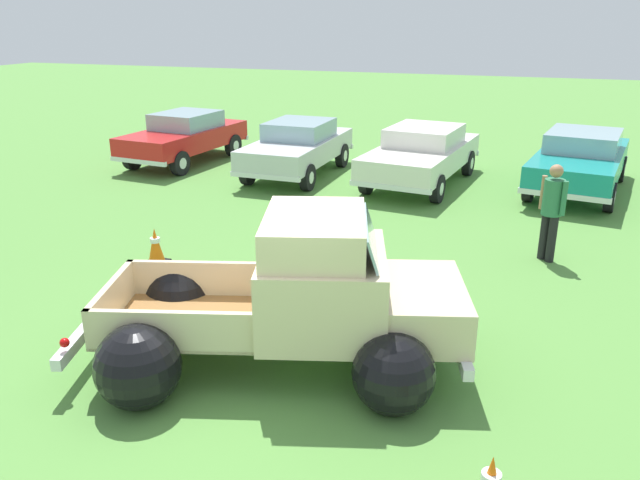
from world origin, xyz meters
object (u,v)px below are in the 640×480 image
(show_car_2, at_px, (422,153))
(spectator_0, at_px, (552,207))
(show_car_3, at_px, (580,159))
(vintage_pickup_truck, at_px, (302,307))
(show_car_1, at_px, (298,146))
(show_car_0, at_px, (185,136))
(lane_cone_0, at_px, (156,246))

(show_car_2, xyz_separation_m, spectator_0, (3.03, -4.54, 0.19))
(show_car_2, bearing_deg, show_car_3, 106.04)
(vintage_pickup_truck, distance_m, show_car_1, 9.60)
(show_car_1, distance_m, spectator_0, 7.67)
(show_car_3, bearing_deg, vintage_pickup_truck, -10.58)
(show_car_1, relative_size, show_car_2, 0.89)
(vintage_pickup_truck, relative_size, show_car_2, 1.04)
(vintage_pickup_truck, xyz_separation_m, spectator_0, (2.87, 4.59, 0.22))
(show_car_2, height_order, spectator_0, spectator_0)
(show_car_0, bearing_deg, show_car_2, 94.20)
(show_car_1, distance_m, lane_cone_0, 6.71)
(show_car_3, relative_size, lane_cone_0, 7.83)
(spectator_0, bearing_deg, lane_cone_0, -29.08)
(show_car_2, bearing_deg, show_car_1, -79.57)
(spectator_0, height_order, lane_cone_0, spectator_0)
(show_car_3, distance_m, spectator_0, 5.15)
(spectator_0, bearing_deg, vintage_pickup_truck, 9.03)
(vintage_pickup_truck, distance_m, spectator_0, 5.42)
(show_car_1, bearing_deg, vintage_pickup_truck, 22.33)
(show_car_0, xyz_separation_m, show_car_3, (10.64, 0.33, 0.01))
(show_car_3, bearing_deg, spectator_0, 1.72)
(show_car_3, xyz_separation_m, lane_cone_0, (-7.12, -7.42, -0.47))
(lane_cone_0, bearing_deg, spectator_0, 19.90)
(show_car_2, height_order, lane_cone_0, show_car_2)
(show_car_0, height_order, lane_cone_0, show_car_0)
(spectator_0, relative_size, lane_cone_0, 2.72)
(vintage_pickup_truck, relative_size, lane_cone_0, 7.89)
(vintage_pickup_truck, bearing_deg, lane_cone_0, 131.13)
(show_car_3, relative_size, spectator_0, 2.88)
(vintage_pickup_truck, xyz_separation_m, show_car_0, (-7.06, 9.36, 0.02))
(show_car_2, relative_size, lane_cone_0, 7.58)
(show_car_0, height_order, show_car_2, same)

